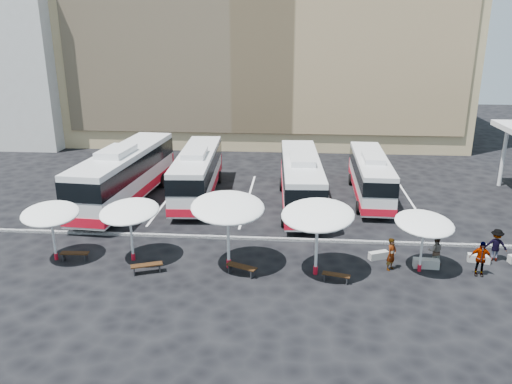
# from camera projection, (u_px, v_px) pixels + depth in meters

# --- Properties ---
(ground) EXTENTS (120.00, 120.00, 0.00)m
(ground) POSITION_uv_depth(u_px,v_px,m) (235.00, 242.00, 29.71)
(ground) COLOR black
(ground) RESTS_ON ground
(sandstone_building) EXTENTS (42.00, 18.25, 29.60)m
(sandstone_building) POSITION_uv_depth(u_px,v_px,m) (268.00, 24.00, 55.96)
(sandstone_building) COLOR tan
(sandstone_building) RESTS_ON ground
(apartment_block) EXTENTS (14.00, 14.00, 18.00)m
(apartment_block) POSITION_uv_depth(u_px,v_px,m) (15.00, 58.00, 55.57)
(apartment_block) COLOR beige
(apartment_block) RESTS_ON ground
(curb_divider) EXTENTS (34.00, 0.25, 0.15)m
(curb_divider) POSITION_uv_depth(u_px,v_px,m) (236.00, 238.00, 30.16)
(curb_divider) COLOR black
(curb_divider) RESTS_ON ground
(bay_lines) EXTENTS (24.15, 12.00, 0.01)m
(bay_lines) POSITION_uv_depth(u_px,v_px,m) (248.00, 199.00, 37.28)
(bay_lines) COLOR white
(bay_lines) RESTS_ON ground
(bus_0) EXTENTS (3.90, 13.67, 4.28)m
(bus_0) POSITION_uv_depth(u_px,v_px,m) (125.00, 173.00, 35.98)
(bus_0) COLOR silver
(bus_0) RESTS_ON ground
(bus_1) EXTENTS (3.27, 12.09, 3.80)m
(bus_1) POSITION_uv_depth(u_px,v_px,m) (197.00, 172.00, 37.28)
(bus_1) COLOR silver
(bus_1) RESTS_ON ground
(bus_2) EXTENTS (3.28, 12.32, 3.88)m
(bus_2) POSITION_uv_depth(u_px,v_px,m) (301.00, 179.00, 35.28)
(bus_2) COLOR silver
(bus_2) RESTS_ON ground
(bus_3) EXTENTS (2.72, 10.93, 3.45)m
(bus_3) POSITION_uv_depth(u_px,v_px,m) (371.00, 175.00, 37.06)
(bus_3) COLOR silver
(bus_3) RESTS_ON ground
(sunshade_0) EXTENTS (3.87, 3.89, 3.16)m
(sunshade_0) POSITION_uv_depth(u_px,v_px,m) (50.00, 214.00, 26.66)
(sunshade_0) COLOR silver
(sunshade_0) RESTS_ON ground
(sunshade_1) EXTENTS (3.81, 3.84, 3.33)m
(sunshade_1) POSITION_uv_depth(u_px,v_px,m) (129.00, 212.00, 26.56)
(sunshade_1) COLOR silver
(sunshade_1) RESTS_ON ground
(sunshade_2) EXTENTS (4.80, 4.83, 3.99)m
(sunshade_2) POSITION_uv_depth(u_px,v_px,m) (228.00, 208.00, 25.52)
(sunshade_2) COLOR silver
(sunshade_2) RESTS_ON ground
(sunshade_3) EXTENTS (4.62, 4.65, 3.84)m
(sunshade_3) POSITION_uv_depth(u_px,v_px,m) (318.00, 215.00, 24.85)
(sunshade_3) COLOR silver
(sunshade_3) RESTS_ON ground
(sunshade_4) EXTENTS (3.84, 3.87, 3.14)m
(sunshade_4) POSITION_uv_depth(u_px,v_px,m) (424.00, 224.00, 25.36)
(sunshade_4) COLOR silver
(sunshade_4) RESTS_ON ground
(wood_bench_0) EXTENTS (1.55, 0.47, 0.47)m
(wood_bench_0) POSITION_uv_depth(u_px,v_px,m) (75.00, 254.00, 27.27)
(wood_bench_0) COLOR black
(wood_bench_0) RESTS_ON ground
(wood_bench_1) EXTENTS (1.66, 0.98, 0.50)m
(wood_bench_1) POSITION_uv_depth(u_px,v_px,m) (147.00, 266.00, 25.84)
(wood_bench_1) COLOR black
(wood_bench_1) RESTS_ON ground
(wood_bench_2) EXTENTS (1.68, 1.06, 0.50)m
(wood_bench_2) POSITION_uv_depth(u_px,v_px,m) (242.00, 268.00, 25.67)
(wood_bench_2) COLOR black
(wood_bench_2) RESTS_ON ground
(wood_bench_3) EXTENTS (1.45, 0.71, 0.43)m
(wood_bench_3) POSITION_uv_depth(u_px,v_px,m) (336.00, 276.00, 24.95)
(wood_bench_3) COLOR black
(wood_bench_3) RESTS_ON ground
(conc_bench_0) EXTENTS (1.16, 0.77, 0.41)m
(conc_bench_0) POSITION_uv_depth(u_px,v_px,m) (378.00, 255.00, 27.53)
(conc_bench_0) COLOR gray
(conc_bench_0) RESTS_ON ground
(conc_bench_1) EXTENTS (1.35, 0.52, 0.50)m
(conc_bench_1) POSITION_uv_depth(u_px,v_px,m) (426.00, 263.00, 26.47)
(conc_bench_1) COLOR gray
(conc_bench_1) RESTS_ON ground
(conc_bench_2) EXTENTS (1.20, 0.63, 0.43)m
(conc_bench_2) POSITION_uv_depth(u_px,v_px,m) (479.00, 258.00, 27.11)
(conc_bench_2) COLOR gray
(conc_bench_2) RESTS_ON ground
(passenger_0) EXTENTS (0.74, 0.76, 1.77)m
(passenger_0) POSITION_uv_depth(u_px,v_px,m) (391.00, 254.00, 26.07)
(passenger_0) COLOR black
(passenger_0) RESTS_ON ground
(passenger_1) EXTENTS (0.85, 0.71, 1.58)m
(passenger_1) POSITION_uv_depth(u_px,v_px,m) (435.00, 251.00, 26.66)
(passenger_1) COLOR black
(passenger_1) RESTS_ON ground
(passenger_2) EXTENTS (1.16, 0.64, 1.88)m
(passenger_2) POSITION_uv_depth(u_px,v_px,m) (480.00, 259.00, 25.44)
(passenger_2) COLOR black
(passenger_2) RESTS_ON ground
(passenger_3) EXTENTS (1.32, 0.95, 1.83)m
(passenger_3) POSITION_uv_depth(u_px,v_px,m) (496.00, 245.00, 27.12)
(passenger_3) COLOR black
(passenger_3) RESTS_ON ground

